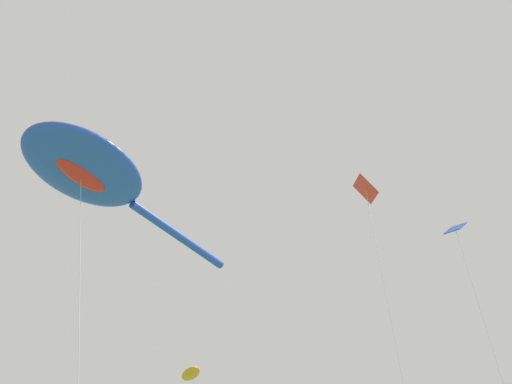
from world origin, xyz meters
The scene contains 4 objects.
big_show_kite centered at (1.14, 17.76, 19.05)m, with size 11.42×6.78×19.61m.
small_kite_diamond_red centered at (12.81, 8.25, 15.92)m, with size 2.38×1.77×17.67m.
small_kite_box_yellow centered at (7.55, 18.08, 12.38)m, with size 4.68×3.30×12.70m.
small_kite_tiny_distant centered at (9.06, 9.80, 17.18)m, with size 2.83×2.38×18.56m.
Camera 1 is at (-6.66, 0.04, 1.78)m, focal length 43.06 mm.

